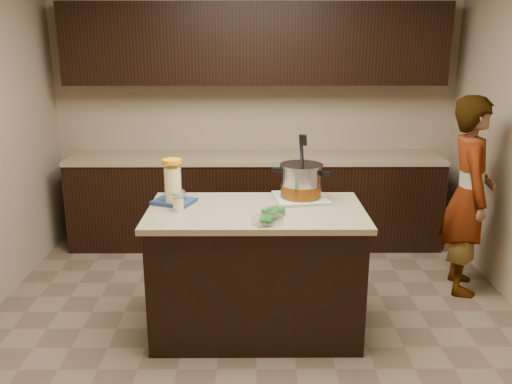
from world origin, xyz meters
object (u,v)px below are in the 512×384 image
island (256,270)px  person (469,196)px  stock_pot (301,183)px  lemonade_pitcher (173,184)px

island → person: size_ratio=0.92×
stock_pot → lemonade_pitcher: size_ratio=1.37×
stock_pot → person: size_ratio=0.27×
island → lemonade_pitcher: bearing=169.3°
stock_pot → lemonade_pitcher: bearing=-154.1°
island → stock_pot: (0.32, 0.22, 0.57)m
island → person: bearing=21.2°
lemonade_pitcher → island: bearing=-10.7°
stock_pot → person: (1.38, 0.43, -0.22)m
island → lemonade_pitcher: size_ratio=4.64×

